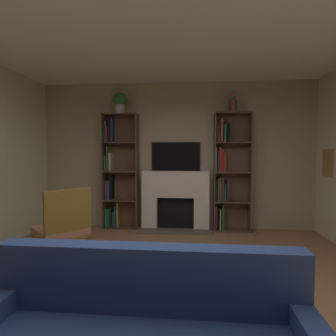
# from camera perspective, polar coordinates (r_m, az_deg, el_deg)

# --- Properties ---
(ground_plane) EXTENTS (6.86, 6.86, 0.00)m
(ground_plane) POSITION_cam_1_polar(r_m,az_deg,el_deg) (3.02, -2.21, -26.27)
(ground_plane) COLOR #956B4A
(wall_back_accent) EXTENTS (5.41, 0.06, 2.84)m
(wall_back_accent) POSITION_cam_1_polar(r_m,az_deg,el_deg) (5.51, 1.66, 2.52)
(wall_back_accent) COLOR tan
(wall_back_accent) RESTS_ON ground_plane
(ceiling) EXTENTS (5.41, 5.84, 0.06)m
(ceiling) POSITION_cam_1_polar(r_m,az_deg,el_deg) (2.97, -2.34, 31.04)
(ceiling) COLOR white
(ceiling) RESTS_ON wall_back_accent
(fireplace) EXTENTS (1.39, 0.53, 1.13)m
(fireplace) POSITION_cam_1_polar(r_m,az_deg,el_deg) (5.43, 1.54, -6.20)
(fireplace) COLOR white
(fireplace) RESTS_ON ground_plane
(tv) EXTENTS (0.94, 0.06, 0.55)m
(tv) POSITION_cam_1_polar(r_m,az_deg,el_deg) (5.45, 1.62, 2.36)
(tv) COLOR black
(tv) RESTS_ON fireplace
(bookshelf_left) EXTENTS (0.68, 0.30, 2.23)m
(bookshelf_left) POSITION_cam_1_polar(r_m,az_deg,el_deg) (5.58, -10.30, -1.42)
(bookshelf_left) COLOR brown
(bookshelf_left) RESTS_ON ground_plane
(bookshelf_right) EXTENTS (0.68, 0.30, 2.23)m
(bookshelf_right) POSITION_cam_1_polar(r_m,az_deg,el_deg) (5.41, 12.00, -0.89)
(bookshelf_right) COLOR brown
(bookshelf_right) RESTS_ON ground_plane
(potted_plant) EXTENTS (0.26, 0.26, 0.41)m
(potted_plant) POSITION_cam_1_polar(r_m,az_deg,el_deg) (5.58, -9.78, 13.15)
(potted_plant) COLOR beige
(potted_plant) RESTS_ON bookshelf_left
(vase_with_flowers) EXTENTS (0.14, 0.14, 0.40)m
(vase_with_flowers) POSITION_cam_1_polar(r_m,az_deg,el_deg) (5.44, 13.17, 12.49)
(vase_with_flowers) COLOR brown
(vase_with_flowers) RESTS_ON bookshelf_right
(armchair) EXTENTS (0.80, 0.80, 1.04)m
(armchair) POSITION_cam_1_polar(r_m,az_deg,el_deg) (3.82, -20.69, -11.25)
(armchair) COLOR brown
(armchair) RESTS_ON ground_plane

